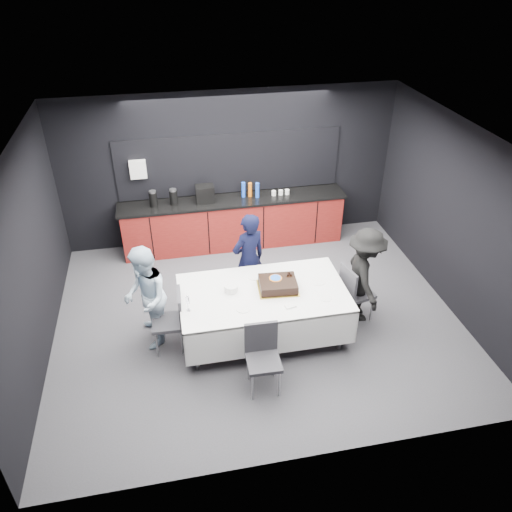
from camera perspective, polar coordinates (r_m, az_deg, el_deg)
The scene contains 18 objects.
ground at distance 7.71m, azimuth 0.15°, elevation -6.97°, with size 6.00×6.00×0.00m, color #444449.
room_shell at distance 6.67m, azimuth 0.17°, elevation 5.38°, with size 6.04×5.04×2.82m.
kitchenette at distance 9.21m, azimuth -2.69°, elevation 4.35°, with size 4.10×0.64×2.05m.
party_table at distance 7.00m, azimuth 0.81°, elevation -5.00°, with size 2.32×1.32×0.78m.
cake_assembly at distance 6.94m, azimuth 2.52°, elevation -3.27°, with size 0.59×0.49×0.17m.
plate_stack at distance 6.91m, azimuth -2.86°, elevation -3.68°, with size 0.20×0.20×0.10m, color white.
loose_plate_near at distance 6.62m, azimuth -1.46°, elevation -6.03°, with size 0.19×0.19×0.01m, color white.
loose_plate_right_a at distance 7.16m, azimuth 7.09°, elevation -2.87°, with size 0.22×0.22×0.01m, color white.
loose_plate_right_b at distance 6.86m, azimuth 7.91°, elevation -4.74°, with size 0.18×0.18×0.01m, color white.
loose_plate_far at distance 7.20m, azimuth -0.20°, elevation -2.38°, with size 0.19×0.19×0.01m, color white.
fork_pile at distance 6.66m, azimuth 3.94°, elevation -5.71°, with size 0.14×0.09×0.02m, color white.
champagne_flute at distance 6.55m, azimuth -7.83°, elevation -5.10°, with size 0.06×0.06×0.22m.
chair_left at distance 6.96m, azimuth -9.46°, elevation -6.89°, with size 0.44×0.44×0.92m.
chair_right at distance 7.50m, azimuth 11.05°, elevation -3.78°, with size 0.50×0.50×0.92m.
chair_near at distance 6.36m, azimuth 0.74°, elevation -10.96°, with size 0.43×0.43×0.92m.
person_center at distance 7.58m, azimuth -0.83°, elevation -0.42°, with size 0.57×0.37×1.55m, color black.
person_left at distance 6.98m, azimuth -12.50°, elevation -4.70°, with size 0.75×0.58×1.54m, color silver.
person_right at distance 7.45m, azimuth 12.26°, elevation -2.19°, with size 0.97×0.56×1.50m, color black.
Camera 1 is at (-1.18, -5.80, 4.94)m, focal length 35.00 mm.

